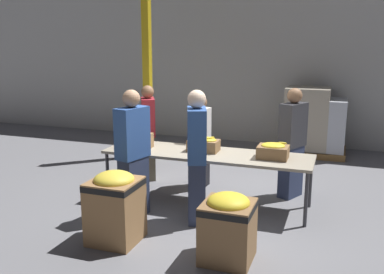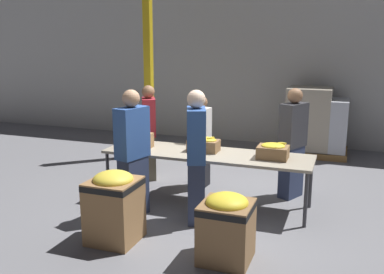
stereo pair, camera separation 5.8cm
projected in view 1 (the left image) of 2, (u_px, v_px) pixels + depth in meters
name	position (u px, v px, depth m)	size (l,w,h in m)	color
ground_plane	(207.00, 203.00, 6.42)	(30.00, 30.00, 0.00)	slate
wall_back	(262.00, 58.00, 9.91)	(16.00, 0.08, 4.00)	#B7B7B2
sorting_table	(207.00, 156.00, 6.26)	(3.04, 0.84, 0.79)	#9E937F
banana_box_0	(138.00, 139.00, 6.48)	(0.39, 0.33, 0.30)	olive
banana_box_1	(203.00, 144.00, 6.31)	(0.45, 0.33, 0.24)	olive
banana_box_2	(273.00, 151.00, 5.93)	(0.42, 0.33, 0.23)	olive
volunteer_0	(201.00, 142.00, 7.01)	(0.24, 0.43, 1.52)	black
volunteer_1	(197.00, 158.00, 5.60)	(0.39, 0.53, 1.78)	#2D3856
volunteer_2	(292.00, 144.00, 6.54)	(0.41, 0.51, 1.70)	#2D3856
volunteer_3	(133.00, 155.00, 5.79)	(0.35, 0.52, 1.76)	#2D3856
volunteer_4	(148.00, 133.00, 7.43)	(0.40, 0.49, 1.65)	#6B604C
donation_bin_0	(115.00, 205.00, 5.12)	(0.57, 0.57, 0.88)	olive
donation_bin_1	(228.00, 225.00, 4.68)	(0.55, 0.55, 0.77)	olive
support_pillar	(147.00, 60.00, 8.69)	(0.15, 0.15, 4.00)	gold
pallet_stack_0	(323.00, 128.00, 9.06)	(0.97, 0.97, 1.20)	olive
pallet_stack_1	(307.00, 121.00, 9.15)	(0.97, 0.97, 1.43)	olive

